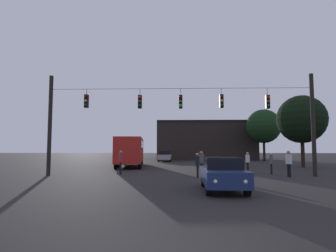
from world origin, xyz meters
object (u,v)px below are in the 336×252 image
(pedestrian_crossing_center, at_px, (202,161))
(tree_left_silhouette, at_px, (263,126))
(pedestrian_near_bus, at_px, (198,164))
(pedestrian_far_side, at_px, (121,161))
(tree_behind_building, at_px, (301,119))
(car_near_right, at_px, (223,173))
(pedestrian_crossing_left, at_px, (271,162))
(pedestrian_trailing, at_px, (248,161))
(pedestrian_crossing_right, at_px, (289,162))
(city_bus, at_px, (131,149))
(car_far_left, at_px, (165,156))

(pedestrian_crossing_center, height_order, tree_left_silhouette, tree_left_silhouette)
(pedestrian_near_bus, height_order, tree_left_silhouette, tree_left_silhouette)
(pedestrian_far_side, distance_m, tree_behind_building, 19.18)
(tree_left_silhouette, height_order, tree_behind_building, tree_left_silhouette)
(car_near_right, relative_size, tree_behind_building, 0.59)
(pedestrian_far_side, bearing_deg, tree_left_silhouette, 51.21)
(car_near_right, height_order, tree_behind_building, tree_behind_building)
(pedestrian_crossing_left, xyz_separation_m, pedestrian_trailing, (-1.43, 1.27, 0.04))
(car_near_right, height_order, pedestrian_crossing_left, pedestrian_crossing_left)
(pedestrian_crossing_right, bearing_deg, pedestrian_crossing_center, 168.46)
(pedestrian_crossing_right, height_order, pedestrian_far_side, pedestrian_crossing_right)
(car_near_right, relative_size, pedestrian_near_bus, 2.68)
(pedestrian_far_side, bearing_deg, tree_behind_building, 24.62)
(car_near_right, relative_size, pedestrian_crossing_right, 2.47)
(pedestrian_crossing_center, relative_size, pedestrian_far_side, 0.98)
(tree_left_silhouette, relative_size, tree_behind_building, 1.07)
(car_near_right, height_order, pedestrian_far_side, pedestrian_far_side)
(city_bus, relative_size, pedestrian_crossing_center, 6.47)
(car_far_left, bearing_deg, tree_behind_building, -40.07)
(car_far_left, height_order, pedestrian_far_side, pedestrian_far_side)
(car_far_left, xyz_separation_m, pedestrian_near_bus, (3.14, -22.29, 0.12))
(pedestrian_crossing_left, distance_m, tree_behind_building, 10.40)
(city_bus, xyz_separation_m, car_far_left, (3.25, 10.90, -1.07))
(city_bus, distance_m, pedestrian_crossing_center, 12.00)
(pedestrian_crossing_center, xyz_separation_m, pedestrian_near_bus, (-0.41, -1.54, -0.06))
(pedestrian_far_side, distance_m, tree_left_silhouette, 28.34)
(car_near_right, xyz_separation_m, car_far_left, (-3.87, 27.99, 0.00))
(pedestrian_crossing_center, xyz_separation_m, tree_behind_building, (11.05, 8.47, 3.92))
(pedestrian_crossing_left, height_order, pedestrian_trailing, pedestrian_trailing)
(car_near_right, distance_m, pedestrian_crossing_left, 9.45)
(city_bus, distance_m, pedestrian_trailing, 13.20)
(car_far_left, xyz_separation_m, tree_behind_building, (14.60, -12.28, 4.11))
(pedestrian_crossing_left, distance_m, pedestrian_crossing_right, 2.07)
(car_far_left, bearing_deg, city_bus, -106.59)
(car_near_right, distance_m, pedestrian_near_bus, 5.75)
(tree_left_silhouette, bearing_deg, car_near_right, -110.64)
(car_near_right, relative_size, pedestrian_far_side, 2.48)
(pedestrian_crossing_left, xyz_separation_m, pedestrian_far_side, (-11.30, -0.17, 0.12))
(city_bus, relative_size, tree_left_silhouette, 1.42)
(city_bus, bearing_deg, pedestrian_trailing, -36.10)
(car_near_right, height_order, pedestrian_trailing, pedestrian_trailing)
(car_near_right, xyz_separation_m, pedestrian_crossing_left, (4.95, 8.05, 0.09))
(pedestrian_crossing_right, relative_size, pedestrian_far_side, 1.00)
(pedestrian_far_side, bearing_deg, pedestrian_crossing_left, 0.86)
(pedestrian_near_bus, bearing_deg, pedestrian_crossing_center, 75.26)
(pedestrian_crossing_left, relative_size, pedestrian_near_bus, 0.97)
(car_far_left, bearing_deg, pedestrian_far_side, -97.03)
(pedestrian_crossing_left, bearing_deg, pedestrian_crossing_right, -75.70)
(pedestrian_crossing_right, height_order, pedestrian_trailing, pedestrian_crossing_right)
(city_bus, height_order, pedestrian_far_side, city_bus)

